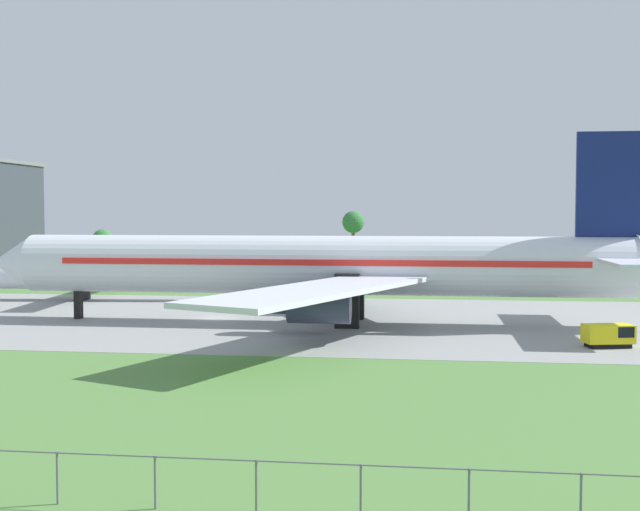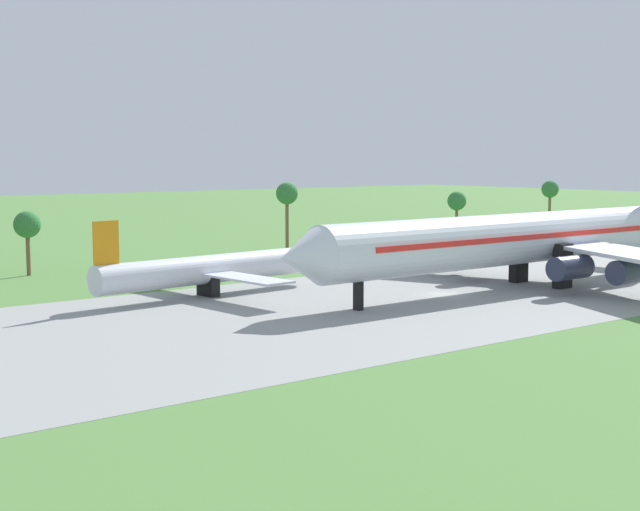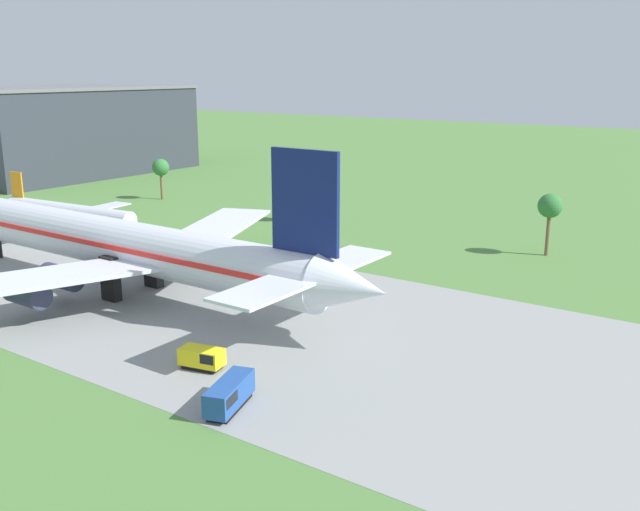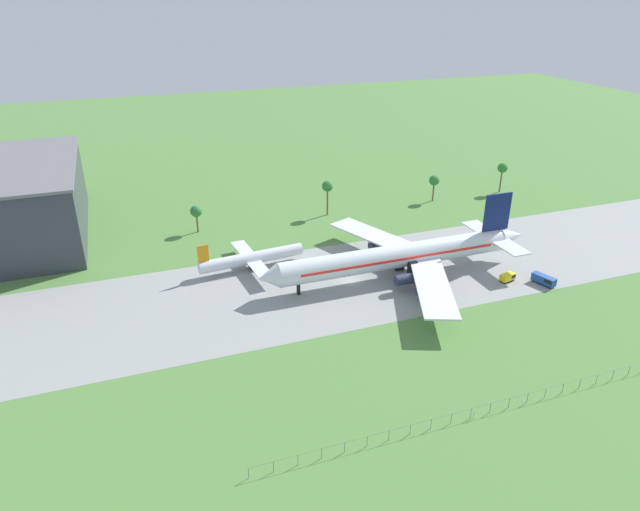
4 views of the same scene
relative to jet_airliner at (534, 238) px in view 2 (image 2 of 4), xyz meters
name	(u,v)px [view 2 (image 2 of 4)]	position (x,y,z in m)	size (l,w,h in m)	color
ground_plane	(443,294)	(-13.40, 2.22, -5.98)	(600.00, 600.00, 0.00)	#517F3D
taxiway_strip	(443,294)	(-13.40, 2.22, -5.97)	(320.00, 44.00, 0.02)	gray
jet_airliner	(534,238)	(0.00, 0.00, 0.00)	(75.37, 62.25, 19.48)	silver
regional_aircraft	(207,270)	(-35.62, 17.72, -2.94)	(28.80, 26.01, 9.25)	silver
palm_tree_row	(363,201)	(13.94, 48.00, 2.17)	(114.28, 3.60, 11.75)	brown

